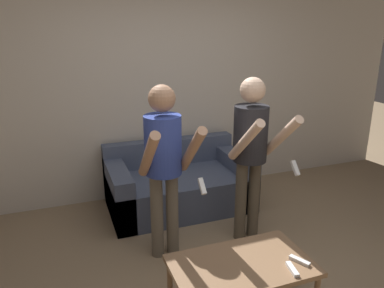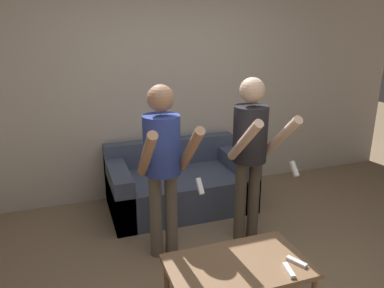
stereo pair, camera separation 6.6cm
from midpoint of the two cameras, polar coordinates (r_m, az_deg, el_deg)
wall_back at (r=4.45m, az=-3.33°, el=9.25°), size 6.40×0.06×2.70m
couch at (r=4.30m, az=-1.55°, el=-6.29°), size 1.57×0.90×0.71m
person_standing_left at (r=3.15m, az=-3.89°, el=-1.79°), size 0.43×0.66×1.55m
person_standing_right at (r=3.44m, az=9.50°, el=-0.02°), size 0.43×0.67×1.57m
coffee_table at (r=2.74m, az=7.79°, el=-18.38°), size 0.97×0.58×0.43m
remote_near at (r=2.71m, az=15.25°, el=-18.09°), size 0.06×0.15×0.02m
remote_far at (r=2.80m, az=16.32°, el=-16.85°), size 0.10×0.15×0.02m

